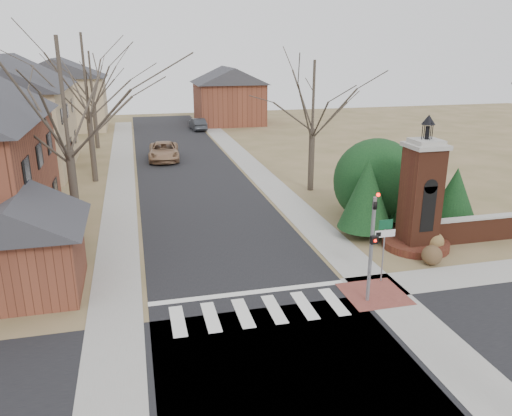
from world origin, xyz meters
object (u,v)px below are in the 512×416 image
object	(u,v)px
brick_gate_monument	(420,205)
distant_car	(198,124)
traffic_signal_pole	(372,239)
sign_post	(384,238)
pickup_truck	(164,151)

from	to	relation	value
brick_gate_monument	distant_car	world-z (taller)	brick_gate_monument
traffic_signal_pole	brick_gate_monument	size ratio (longest dim) A/B	0.69
traffic_signal_pole	sign_post	bearing A→B (deg)	47.57
sign_post	distant_car	world-z (taller)	sign_post
sign_post	pickup_truck	xyz separation A→B (m)	(-7.19, 26.04, -1.19)
brick_gate_monument	distant_car	xyz separation A→B (m)	(-5.60, 38.62, -1.47)
brick_gate_monument	sign_post	bearing A→B (deg)	-138.58
traffic_signal_pole	sign_post	world-z (taller)	traffic_signal_pole
brick_gate_monument	traffic_signal_pole	bearing A→B (deg)	-136.76
traffic_signal_pole	pickup_truck	distance (m)	28.14
traffic_signal_pole	pickup_truck	world-z (taller)	traffic_signal_pole
pickup_truck	distant_car	world-z (taller)	pickup_truck
pickup_truck	sign_post	bearing A→B (deg)	-70.87
traffic_signal_pole	distant_car	distance (m)	43.09
traffic_signal_pole	distant_car	world-z (taller)	traffic_signal_pole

